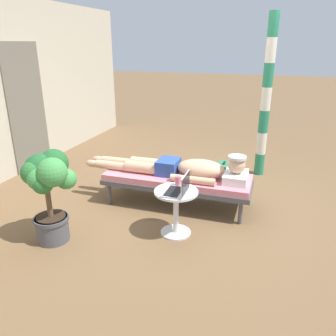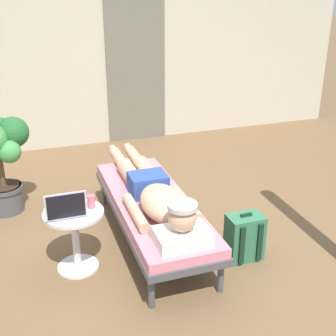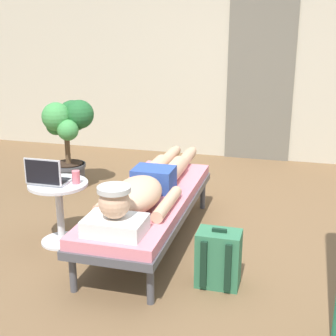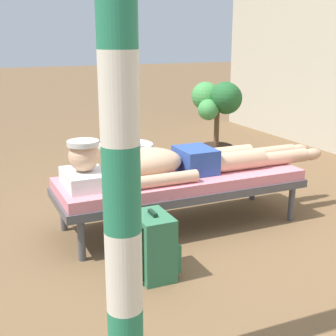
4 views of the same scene
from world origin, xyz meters
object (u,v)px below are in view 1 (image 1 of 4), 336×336
lounge_chair (177,180)px  porch_post (266,99)px  drink_glass (178,181)px  side_table (176,205)px  backpack (223,177)px  potted_plant (48,184)px  laptop (179,188)px  person_reclining (183,168)px

lounge_chair → porch_post: (1.46, -0.96, 0.87)m
drink_glass → side_table: bearing=-170.4°
backpack → porch_post: 1.38m
lounge_chair → drink_glass: (-0.56, -0.17, 0.23)m
porch_post → lounge_chair: bearing=146.6°
porch_post → drink_glass: bearing=158.5°
drink_glass → potted_plant: (-0.67, 1.20, 0.08)m
laptop → potted_plant: 1.36m
drink_glass → backpack: drink_glass is taller
side_table → laptop: bearing=-139.5°
lounge_chair → backpack: (0.66, -0.50, -0.15)m
side_table → porch_post: size_ratio=0.21×
laptop → porch_post: (2.23, -0.72, 0.64)m
porch_post → side_table: bearing=160.5°
side_table → laptop: laptop is taller
lounge_chair → backpack: bearing=-37.3°
backpack → potted_plant: 2.47m
lounge_chair → laptop: bearing=-162.3°
person_reclining → side_table: (-0.71, -0.12, -0.16)m
drink_glass → porch_post: size_ratio=0.04×
person_reclining → drink_glass: person_reclining is taller
person_reclining → side_table: bearing=-170.5°
side_table → drink_glass: bearing=9.6°
potted_plant → lounge_chair: bearing=-40.0°
lounge_chair → porch_post: 1.96m
lounge_chair → person_reclining: (-0.00, -0.07, 0.17)m
backpack → porch_post: porch_post is taller
person_reclining → laptop: size_ratio=7.00×
potted_plant → porch_post: porch_post is taller
porch_post → laptop: bearing=162.2°
side_table → potted_plant: size_ratio=0.53×
lounge_chair → potted_plant: potted_plant is taller
drink_glass → porch_post: bearing=-21.5°
laptop → backpack: laptop is taller
backpack → person_reclining: bearing=147.1°
drink_glass → porch_post: 2.27m
person_reclining → lounge_chair: bearing=90.0°
drink_glass → potted_plant: potted_plant is taller
lounge_chair → potted_plant: bearing=140.0°
side_table → laptop: (-0.06, -0.05, 0.23)m
drink_glass → backpack: size_ratio=0.25×
backpack → side_table: bearing=167.4°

